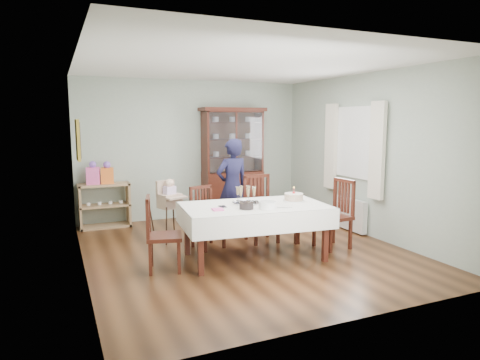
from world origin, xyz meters
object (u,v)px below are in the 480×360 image
china_cabinet (233,161)px  champagne_tray (246,199)px  sideboard (105,205)px  birthday_cake (294,197)px  gift_bag_orange (107,174)px  chair_far_left (207,230)px  chair_end_right (333,228)px  high_chair (170,216)px  dining_table (254,231)px  woman (232,187)px  chair_end_left (163,249)px  gift_bag_pink (93,174)px  chair_far_right (261,222)px

china_cabinet → champagne_tray: china_cabinet is taller
sideboard → birthday_cake: bearing=-48.3°
sideboard → champagne_tray: 3.06m
champagne_tray → gift_bag_orange: bearing=122.5°
chair_far_left → gift_bag_orange: gift_bag_orange is taller
sideboard → chair_end_right: (3.05, -2.69, -0.09)m
china_cabinet → sideboard: size_ratio=2.42×
high_chair → champagne_tray: bearing=-78.4°
china_cabinet → chair_end_right: china_cabinet is taller
gift_bag_orange → chair_end_right: bearing=-41.9°
china_cabinet → chair_far_left: 2.41m
china_cabinet → high_chair: (-1.61, -1.23, -0.74)m
chair_end_right → birthday_cake: 0.85m
china_cabinet → dining_table: bearing=-106.2°
high_chair → gift_bag_orange: 1.59m
china_cabinet → woman: china_cabinet is taller
champagne_tray → gift_bag_orange: size_ratio=0.98×
chair_end_left → champagne_tray: bearing=-70.2°
birthday_cake → gift_bag_pink: size_ratio=0.75×
china_cabinet → birthday_cake: bearing=-92.9°
birthday_cake → gift_bag_pink: (-2.54, 2.63, 0.17)m
dining_table → chair_end_left: bearing=179.4°
sideboard → woman: bearing=-35.2°
chair_end_left → chair_end_right: (2.61, -0.04, 0.02)m
sideboard → chair_end_left: bearing=-80.7°
dining_table → chair_far_left: chair_far_left is taller
chair_far_left → woman: woman is taller
chair_end_left → birthday_cake: bearing=-75.8°
sideboard → champagne_tray: bearing=-56.7°
chair_far_left → gift_bag_orange: bearing=107.5°
gift_bag_orange → woman: bearing=-35.7°
woman → birthday_cake: 1.36m
chair_far_left → chair_end_right: (1.75, -0.77, 0.03)m
chair_far_left → gift_bag_pink: bearing=112.4°
dining_table → chair_far_left: bearing=120.2°
woman → champagne_tray: woman is taller
chair_far_right → gift_bag_orange: (-2.13, 1.92, 0.67)m
sideboard → woman: size_ratio=0.55×
high_chair → birthday_cake: 2.09m
china_cabinet → woman: (-0.57, -1.34, -0.31)m
sideboard → chair_far_left: chair_far_left is taller
champagne_tray → gift_bag_orange: (-1.60, 2.51, 0.15)m
china_cabinet → birthday_cake: 2.65m
chair_far_right → sideboard: bearing=140.1°
woman → high_chair: bearing=-14.1°
birthday_cake → chair_end_right: bearing=-3.5°
china_cabinet → chair_far_left: size_ratio=2.34×
china_cabinet → chair_end_left: china_cabinet is taller
sideboard → chair_end_left: size_ratio=0.93×
chair_end_left → chair_far_right: bearing=-53.7°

